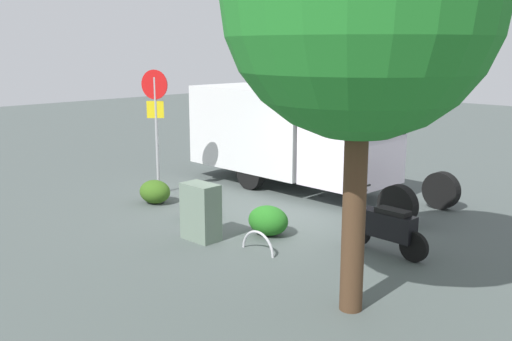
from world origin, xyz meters
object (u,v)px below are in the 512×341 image
object	(u,v)px
motorcycle	(387,227)
stop_sign	(156,112)
bike_rack_hoop	(258,252)
utility_cabinet	(201,212)
street_tree	(362,1)
box_truck_near	(291,132)

from	to	relation	value
motorcycle	stop_sign	distance (m)	7.03
stop_sign	bike_rack_hoop	distance (m)	5.69
stop_sign	utility_cabinet	xyz separation A→B (m)	(-3.71, 1.67, -1.59)
street_tree	utility_cabinet	size ratio (longest dim) A/B	5.48
street_tree	bike_rack_hoop	bearing A→B (deg)	-16.42
motorcycle	utility_cabinet	distance (m)	3.65
box_truck_near	utility_cabinet	world-z (taller)	box_truck_near
utility_cabinet	bike_rack_hoop	world-z (taller)	utility_cabinet
stop_sign	bike_rack_hoop	size ratio (longest dim) A/B	3.83
stop_sign	street_tree	distance (m)	8.37
street_tree	utility_cabinet	bearing A→B (deg)	-7.52
box_truck_near	stop_sign	size ratio (longest dim) A/B	2.33
stop_sign	bike_rack_hoop	world-z (taller)	stop_sign
motorcycle	box_truck_near	bearing A→B (deg)	-27.82
utility_cabinet	bike_rack_hoop	size ratio (longest dim) A/B	1.36
motorcycle	stop_sign	xyz separation A→B (m)	(6.83, 0.23, 1.65)
box_truck_near	stop_sign	xyz separation A→B (m)	(2.03, 3.00, 0.64)
utility_cabinet	street_tree	bearing A→B (deg)	172.48
motorcycle	bike_rack_hoop	bearing A→B (deg)	45.05
motorcycle	stop_sign	bearing A→B (deg)	4.11
street_tree	box_truck_near	bearing A→B (deg)	-42.32
stop_sign	bike_rack_hoop	bearing A→B (deg)	164.40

